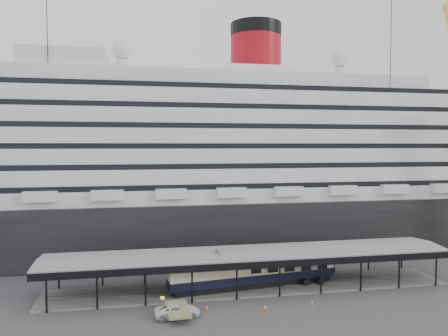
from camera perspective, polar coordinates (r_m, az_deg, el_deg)
The scene contains 8 objects.
ground at distance 58.52m, azimuth 4.77°, elevation -16.87°, with size 200.00×200.00×0.00m, color #3E3E40.
cruise_ship at distance 86.28m, azimuth -0.98°, elevation 1.99°, with size 130.00×30.00×43.90m.
platform_canopy at distance 62.38m, azimuth 3.48°, elevation -13.31°, with size 56.00×9.18×5.30m.
port_truck at distance 53.30m, azimuth -6.10°, elevation -18.07°, with size 2.43×5.28×1.47m, color white.
pullman_carriage at distance 62.34m, azimuth 3.84°, elevation -12.87°, with size 24.18×6.15×23.55m.
traffic_cone_left at distance 54.97m, azimuth -2.26°, elevation -17.83°, with size 0.43×0.43×0.67m.
traffic_cone_mid at distance 54.96m, azimuth 5.38°, elevation -17.76°, with size 0.49×0.49×0.83m.
traffic_cone_right at distance 57.84m, azimuth 11.43°, elevation -16.81°, with size 0.45×0.45×0.66m.
Camera 1 is at (-15.14, -52.92, 19.88)m, focal length 35.00 mm.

